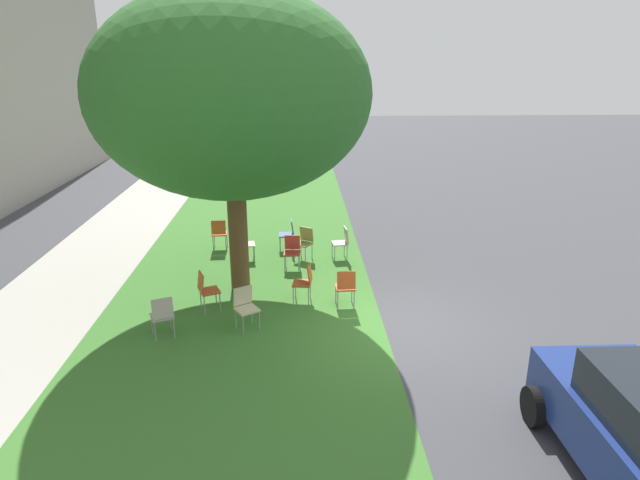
% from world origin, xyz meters
% --- Properties ---
extents(ground, '(80.00, 80.00, 0.00)m').
position_xyz_m(ground, '(0.00, 0.00, 0.00)').
color(ground, '#424247').
extents(grass_verge, '(48.00, 6.00, 0.01)m').
position_xyz_m(grass_verge, '(0.00, 3.20, 0.00)').
color(grass_verge, '#3D752D').
rests_on(grass_verge, ground).
extents(sidewalk_strip, '(48.00, 2.80, 0.01)m').
position_xyz_m(sidewalk_strip, '(0.00, 7.60, 0.00)').
color(sidewalk_strip, '#ADA89E').
rests_on(sidewalk_strip, ground).
extents(street_tree, '(5.96, 5.96, 6.70)m').
position_xyz_m(street_tree, '(1.90, 3.31, 4.49)').
color(street_tree, brown).
rests_on(street_tree, ground).
extents(chair_0, '(0.44, 0.43, 0.88)m').
position_xyz_m(chair_0, '(4.75, 4.18, 0.52)').
color(chair_0, '#C64C1E').
rests_on(chair_0, ground).
extents(chair_1, '(0.47, 0.48, 0.88)m').
position_xyz_m(chair_1, '(3.86, 3.38, 0.52)').
color(chair_1, beige).
rests_on(chair_1, ground).
extents(chair_2, '(0.57, 0.57, 0.88)m').
position_xyz_m(chair_2, '(-0.04, 3.02, 0.52)').
color(chair_2, beige).
rests_on(chair_2, ground).
extents(chair_3, '(0.45, 0.45, 0.88)m').
position_xyz_m(chair_3, '(4.65, 2.21, 0.52)').
color(chair_3, '#335184').
rests_on(chair_3, ground).
extents(chair_4, '(0.47, 0.47, 0.88)m').
position_xyz_m(chair_4, '(1.16, 1.80, 0.52)').
color(chair_4, '#C64C1E').
rests_on(chair_4, ground).
extents(chair_5, '(0.44, 0.44, 0.88)m').
position_xyz_m(chair_5, '(0.84, 0.92, 0.52)').
color(chair_5, '#C64C1E').
rests_on(chair_5, ground).
extents(chair_6, '(0.45, 0.44, 0.88)m').
position_xyz_m(chair_6, '(3.20, 2.10, 0.52)').
color(chair_6, '#B7332D').
rests_on(chair_6, ground).
extents(chair_7, '(0.54, 0.55, 0.88)m').
position_xyz_m(chair_7, '(0.82, 3.94, 0.52)').
color(chair_7, '#C64C1E').
rests_on(chair_7, ground).
extents(chair_8, '(0.58, 0.58, 0.88)m').
position_xyz_m(chair_8, '(3.88, 1.77, 0.52)').
color(chair_8, olive).
rests_on(chair_8, ground).
extents(chair_9, '(0.55, 0.54, 0.88)m').
position_xyz_m(chair_9, '(-0.38, 4.59, 0.52)').
color(chair_9, '#ADA393').
rests_on(chair_9, ground).
extents(chair_10, '(0.47, 0.47, 0.88)m').
position_xyz_m(chair_10, '(3.86, 0.75, 0.52)').
color(chair_10, '#ADA393').
rests_on(chair_10, ground).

